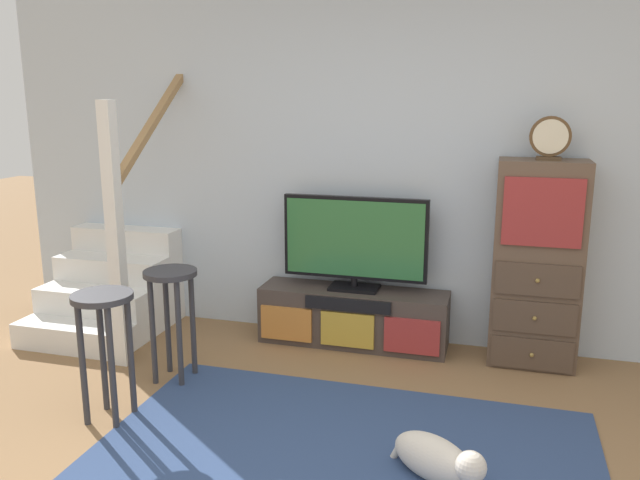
{
  "coord_description": "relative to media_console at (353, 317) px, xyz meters",
  "views": [
    {
      "loc": [
        0.7,
        -2.22,
        1.83
      ],
      "look_at": [
        -0.48,
        1.91,
        0.85
      ],
      "focal_mm": 35.85,
      "sensor_mm": 36.0,
      "label": 1
    }
  ],
  "objects": [
    {
      "name": "staircase",
      "position": [
        -1.94,
        0.01,
        0.16
      ],
      "size": [
        1.0,
        1.36,
        2.2
      ],
      "color": "white",
      "rests_on": "ground_plane"
    },
    {
      "name": "television",
      "position": [
        -0.0,
        0.02,
        0.58
      ],
      "size": [
        1.07,
        0.22,
        0.69
      ],
      "color": "black",
      "rests_on": "media_console"
    },
    {
      "name": "media_console",
      "position": [
        0.0,
        0.0,
        0.0
      ],
      "size": [
        1.39,
        0.38,
        0.42
      ],
      "color": "#423833",
      "rests_on": "ground_plane"
    },
    {
      "name": "dog",
      "position": [
        0.79,
        -1.59,
        -0.09
      ],
      "size": [
        0.5,
        0.39,
        0.23
      ],
      "color": "beige",
      "rests_on": "ground_plane"
    },
    {
      "name": "side_cabinet",
      "position": [
        1.27,
        0.01,
        0.5
      ],
      "size": [
        0.58,
        0.38,
        1.41
      ],
      "color": "brown",
      "rests_on": "ground_plane"
    },
    {
      "name": "bar_stool_near",
      "position": [
        -1.09,
        -1.49,
        0.35
      ],
      "size": [
        0.34,
        0.34,
        0.76
      ],
      "color": "#333338",
      "rests_on": "ground_plane"
    },
    {
      "name": "back_wall",
      "position": [
        0.3,
        0.27,
        1.14
      ],
      "size": [
        6.4,
        0.12,
        2.7
      ],
      "primitive_type": "cube",
      "color": "silver",
      "rests_on": "ground_plane"
    },
    {
      "name": "area_rug",
      "position": [
        0.3,
        -1.59,
        -0.2
      ],
      "size": [
        2.6,
        1.8,
        0.01
      ],
      "primitive_type": "cube",
      "color": "navy",
      "rests_on": "ground_plane"
    },
    {
      "name": "bar_stool_far",
      "position": [
        -0.99,
        -0.91,
        0.34
      ],
      "size": [
        0.34,
        0.34,
        0.74
      ],
      "color": "#333338",
      "rests_on": "ground_plane"
    },
    {
      "name": "desk_clock",
      "position": [
        1.29,
        -0.0,
        1.35
      ],
      "size": [
        0.26,
        0.08,
        0.28
      ],
      "color": "#4C3823",
      "rests_on": "side_cabinet"
    }
  ]
}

